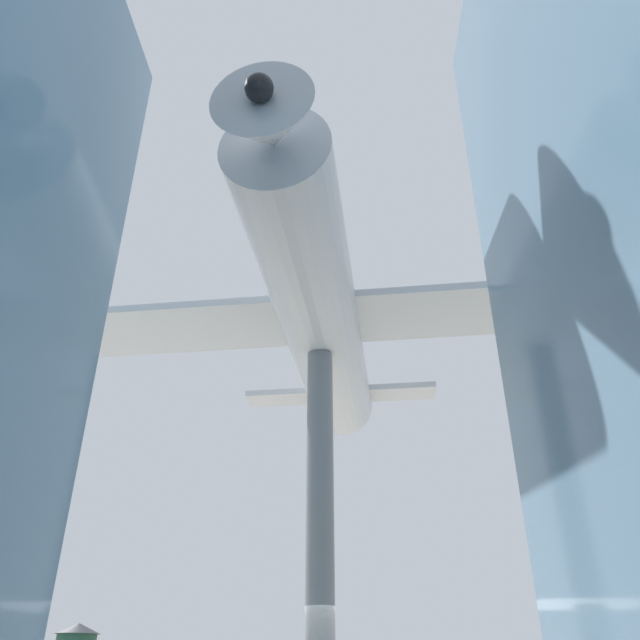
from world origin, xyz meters
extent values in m
cylinder|color=slate|center=(0.00, 0.00, 3.97)|extent=(0.59, 0.59, 7.94)
cylinder|color=#B2B7BC|center=(0.00, 0.00, 8.89)|extent=(2.77, 11.88, 1.91)
cube|color=#B2B7BC|center=(0.00, 0.00, 8.89)|extent=(18.78, 3.65, 0.18)
cube|color=#B2B7BC|center=(-0.38, -5.16, 9.04)|extent=(6.03, 1.44, 0.18)
cube|color=#B2B7BC|center=(-0.38, -5.16, 10.22)|extent=(0.26, 1.11, 2.26)
cone|color=#B2B7BC|center=(0.47, 6.36, 8.89)|extent=(1.69, 1.10, 1.62)
sphere|color=black|center=(0.52, 7.03, 8.89)|extent=(0.44, 0.44, 0.44)
cone|color=#2D2D33|center=(4.52, 0.52, 2.09)|extent=(0.83, 0.83, 0.18)
camera|label=1|loc=(-0.71, 13.30, 1.44)|focal=35.00mm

